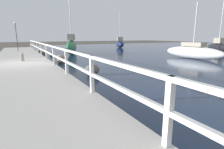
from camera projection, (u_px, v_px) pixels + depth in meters
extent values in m
plane|color=#4C473D|center=(22.00, 69.00, 10.79)|extent=(120.00, 120.00, 0.00)
cube|color=beige|center=(22.00, 66.00, 10.75)|extent=(3.54, 36.00, 0.35)
cube|color=white|center=(169.00, 112.00, 2.52)|extent=(0.10, 0.10, 1.08)
cube|color=white|center=(92.00, 74.00, 5.05)|extent=(0.10, 0.10, 1.08)
cube|color=white|center=(66.00, 62.00, 7.58)|extent=(0.10, 0.10, 1.08)
cube|color=white|center=(54.00, 55.00, 10.11)|extent=(0.10, 0.10, 1.08)
cube|color=white|center=(46.00, 52.00, 12.64)|extent=(0.10, 0.10, 1.08)
cube|color=white|center=(41.00, 49.00, 15.17)|extent=(0.10, 0.10, 1.08)
cube|color=white|center=(37.00, 47.00, 17.70)|extent=(0.10, 0.10, 1.08)
cube|color=white|center=(35.00, 46.00, 20.23)|extent=(0.10, 0.10, 1.08)
cube|color=white|center=(32.00, 45.00, 22.76)|extent=(0.10, 0.10, 1.08)
cube|color=white|center=(31.00, 44.00, 25.30)|extent=(0.10, 0.10, 1.08)
cube|color=white|center=(49.00, 45.00, 11.27)|extent=(0.09, 32.50, 0.08)
cube|color=white|center=(49.00, 53.00, 11.38)|extent=(0.09, 32.50, 0.08)
ellipsoid|color=slate|center=(61.00, 61.00, 12.87)|extent=(0.54, 0.49, 0.41)
ellipsoid|color=#666056|center=(52.00, 54.00, 18.03)|extent=(0.49, 0.44, 0.37)
ellipsoid|color=gray|center=(61.00, 58.00, 14.21)|extent=(0.68, 0.61, 0.51)
ellipsoid|color=#666056|center=(92.00, 70.00, 9.01)|extent=(0.75, 0.68, 0.57)
ellipsoid|color=#666056|center=(43.00, 53.00, 19.08)|extent=(0.49, 0.44, 0.37)
ellipsoid|color=gray|center=(41.00, 51.00, 21.21)|extent=(0.71, 0.64, 0.53)
cylinder|color=gray|center=(22.00, 58.00, 11.69)|extent=(0.23, 0.23, 0.40)
sphere|color=gray|center=(22.00, 54.00, 11.64)|extent=(0.21, 0.21, 0.21)
cylinder|color=#2D2D33|center=(17.00, 37.00, 19.65)|extent=(0.07, 0.07, 2.99)
sphere|color=beige|center=(15.00, 23.00, 19.30)|extent=(0.20, 0.20, 0.20)
ellipsoid|color=white|center=(193.00, 52.00, 15.70)|extent=(1.75, 5.71, 1.09)
cube|color=#9E937F|center=(194.00, 44.00, 15.54)|extent=(1.07, 1.96, 0.36)
cylinder|color=silver|center=(195.00, 25.00, 15.18)|extent=(0.09, 0.09, 3.75)
ellipsoid|color=#192347|center=(120.00, 44.00, 31.16)|extent=(2.71, 4.06, 1.19)
cube|color=#9E937F|center=(120.00, 39.00, 30.96)|extent=(1.24, 1.28, 0.68)
cylinder|color=silver|center=(120.00, 26.00, 30.50)|extent=(0.09, 0.09, 4.98)
ellipsoid|color=#236B42|center=(72.00, 47.00, 19.67)|extent=(2.97, 5.43, 1.53)
cube|color=#9E937F|center=(71.00, 37.00, 19.43)|extent=(1.26, 1.84, 0.68)
cylinder|color=silver|center=(70.00, 14.00, 18.90)|extent=(0.09, 0.09, 5.66)
ellipsoid|color=black|center=(218.00, 47.00, 23.07)|extent=(2.72, 4.42, 1.08)
cube|color=#9E937F|center=(219.00, 41.00, 22.88)|extent=(1.18, 1.52, 0.69)
cylinder|color=silver|center=(222.00, 17.00, 22.24)|extent=(0.09, 0.09, 6.66)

